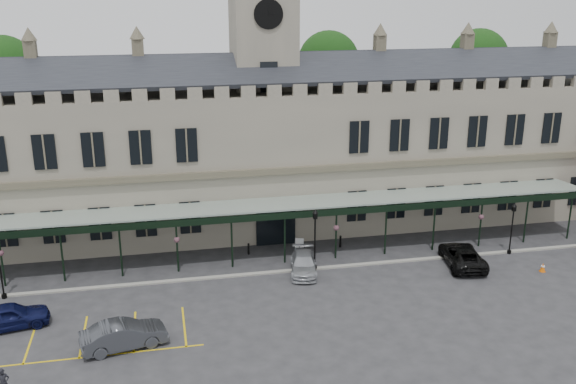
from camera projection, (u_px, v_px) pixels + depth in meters
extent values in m
plane|color=#2B2B2D|center=(306.00, 306.00, 42.06)|extent=(140.00, 140.00, 0.00)
cube|color=slate|center=(265.00, 157.00, 55.15)|extent=(60.00, 10.00, 12.00)
cube|color=brown|center=(276.00, 171.00, 50.26)|extent=(60.00, 0.35, 0.50)
cube|color=black|center=(269.00, 69.00, 50.44)|extent=(60.00, 4.77, 2.20)
cube|color=black|center=(259.00, 62.00, 55.10)|extent=(60.00, 4.77, 2.20)
cube|color=black|center=(276.00, 222.00, 51.65)|extent=(3.20, 0.18, 3.80)
cube|color=slate|center=(264.00, 99.00, 53.62)|extent=(5.00, 5.00, 22.00)
cylinder|color=silver|center=(268.00, 14.00, 49.10)|extent=(2.20, 0.12, 2.20)
cylinder|color=black|center=(269.00, 14.00, 49.03)|extent=(2.30, 0.04, 2.30)
cube|color=black|center=(269.00, 80.00, 50.63)|extent=(1.40, 0.12, 2.80)
cube|color=#8C9E93|center=(280.00, 204.00, 49.20)|extent=(50.00, 4.00, 0.40)
cube|color=black|center=(285.00, 216.00, 47.42)|extent=(50.00, 0.18, 0.50)
cube|color=gray|center=(289.00, 271.00, 47.17)|extent=(60.00, 0.40, 0.12)
cylinder|color=#332314|center=(14.00, 145.00, 59.30)|extent=(0.70, 0.70, 12.00)
sphere|color=black|center=(4.00, 69.00, 57.16)|extent=(6.00, 6.00, 6.00)
cylinder|color=#332314|center=(327.00, 131.00, 65.09)|extent=(0.70, 0.70, 12.00)
sphere|color=black|center=(329.00, 61.00, 62.95)|extent=(6.00, 6.00, 6.00)
cylinder|color=#332314|center=(473.00, 125.00, 68.17)|extent=(0.70, 0.70, 12.00)
sphere|color=black|center=(479.00, 58.00, 66.03)|extent=(6.00, 6.00, 6.00)
cylinder|color=black|center=(4.00, 296.00, 43.13)|extent=(0.34, 0.34, 0.29)
cylinder|color=black|center=(1.00, 272.00, 42.59)|extent=(0.11, 0.11, 3.83)
cylinder|color=black|center=(315.00, 268.00, 47.46)|extent=(0.37, 0.37, 0.31)
cylinder|color=black|center=(315.00, 244.00, 46.89)|extent=(0.12, 0.12, 4.09)
cube|color=black|center=(315.00, 216.00, 46.22)|extent=(0.29, 0.29, 0.41)
cone|color=black|center=(315.00, 211.00, 46.11)|extent=(0.45, 0.45, 0.31)
cylinder|color=black|center=(509.00, 252.00, 50.35)|extent=(0.32, 0.32, 0.27)
cylinder|color=black|center=(511.00, 232.00, 49.84)|extent=(0.11, 0.11, 3.59)
cube|color=black|center=(514.00, 209.00, 49.25)|extent=(0.25, 0.25, 0.36)
cone|color=black|center=(514.00, 205.00, 49.15)|extent=(0.39, 0.39, 0.27)
cube|color=#DB5C06|center=(542.00, 271.00, 47.19)|extent=(0.37, 0.37, 0.04)
cone|color=#DB5C06|center=(543.00, 267.00, 47.09)|extent=(0.42, 0.42, 0.67)
cylinder|color=silver|center=(543.00, 266.00, 47.06)|extent=(0.28, 0.28, 0.10)
cylinder|color=black|center=(299.00, 249.00, 50.67)|extent=(0.06, 0.06, 0.47)
cube|color=silver|center=(299.00, 245.00, 50.57)|extent=(0.64, 0.25, 1.13)
cylinder|color=black|center=(249.00, 249.00, 50.09)|extent=(0.16, 0.16, 0.90)
cylinder|color=black|center=(340.00, 241.00, 51.48)|extent=(0.17, 0.17, 0.96)
imported|color=#0D1139|center=(9.00, 316.00, 39.15)|extent=(5.03, 2.80, 1.62)
imported|color=#383A40|center=(124.00, 335.00, 37.04)|extent=(5.18, 2.75, 1.62)
imported|color=#9EA1A6|center=(304.00, 264.00, 46.90)|extent=(2.75, 4.89, 1.34)
imported|color=black|center=(462.00, 255.00, 48.09)|extent=(3.41, 5.87, 1.54)
imported|color=black|center=(4.00, 383.00, 32.48)|extent=(0.70, 0.58, 1.65)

